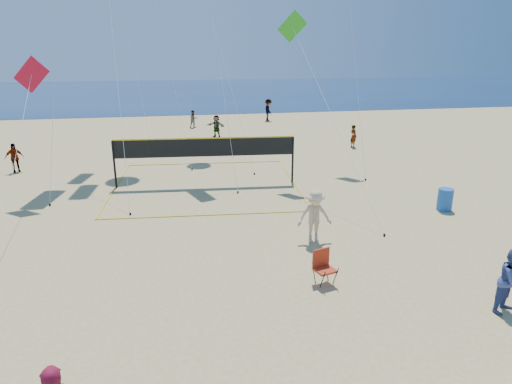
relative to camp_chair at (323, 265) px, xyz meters
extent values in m
plane|color=tan|center=(-2.49, -2.42, -0.58)|extent=(120.00, 120.00, 0.00)
cube|color=#10204D|center=(-2.49, 59.58, -0.56)|extent=(140.00, 50.00, 0.03)
imported|color=#334380|center=(4.20, -2.30, 0.29)|extent=(1.04, 0.94, 1.73)
imported|color=#C8AF85|center=(0.66, 2.89, 0.36)|extent=(1.23, 0.73, 1.88)
imported|color=gray|center=(-12.42, 14.76, 0.22)|extent=(1.01, 0.72, 1.59)
imported|color=gray|center=(-0.65, 22.78, 0.24)|extent=(1.53, 1.27, 1.64)
imported|color=gray|center=(8.03, 17.40, 0.18)|extent=(0.50, 0.63, 1.52)
imported|color=gray|center=(-2.10, 27.28, 0.14)|extent=(0.82, 0.71, 1.44)
imported|color=gray|center=(4.86, 29.85, 0.39)|extent=(0.80, 1.30, 1.94)
cube|color=#AC2C13|center=(0.03, -0.10, -0.13)|extent=(0.67, 0.64, 0.06)
cube|color=#AC2C13|center=(-0.03, 0.12, 0.17)|extent=(0.54, 0.20, 0.55)
cylinder|color=black|center=(-0.13, -0.35, -0.33)|extent=(0.10, 0.28, 0.71)
cylinder|color=black|center=(-0.24, 0.03, -0.33)|extent=(0.10, 0.28, 0.71)
cylinder|color=black|center=(0.30, -0.23, -0.33)|extent=(0.10, 0.28, 0.71)
cylinder|color=black|center=(0.18, 0.16, -0.33)|extent=(0.10, 0.28, 0.71)
cylinder|color=#1A53A9|center=(6.98, 4.95, -0.12)|extent=(0.77, 0.77, 0.92)
cylinder|color=black|center=(-6.78, 10.76, 0.57)|extent=(0.10, 0.10, 2.30)
cylinder|color=black|center=(1.82, 10.10, 0.57)|extent=(0.10, 0.10, 2.30)
cube|color=black|center=(-2.48, 10.43, 1.29)|extent=(8.60, 0.68, 0.86)
cube|color=gold|center=(-2.48, 10.43, 1.75)|extent=(8.60, 0.69, 0.06)
cube|color=gold|center=(-2.81, 6.13, -0.57)|extent=(8.80, 0.72, 0.02)
cube|color=gold|center=(-2.15, 14.73, -0.57)|extent=(8.80, 0.72, 0.02)
cylinder|color=silver|center=(-9.06, 11.30, 4.84)|extent=(0.55, 5.53, 10.74)
cylinder|color=black|center=(-9.32, 8.54, -0.53)|extent=(0.08, 0.08, 0.10)
cylinder|color=silver|center=(-6.39, 11.51, 6.44)|extent=(1.09, 9.50, 13.94)
cylinder|color=black|center=(-5.86, 6.76, -0.53)|extent=(0.08, 0.08, 0.10)
cylinder|color=silver|center=(-1.54, 10.89, 4.38)|extent=(0.82, 4.19, 9.81)
cylinder|color=black|center=(-1.14, 8.80, -0.53)|extent=(0.08, 0.08, 0.10)
cube|color=red|center=(-9.69, 10.03, 4.81)|extent=(1.57, 0.33, 1.57)
cylinder|color=silver|center=(-9.59, 6.09, 2.14)|extent=(0.21, 7.87, 5.35)
cube|color=green|center=(1.88, 10.99, 6.85)|extent=(1.28, 0.79, 1.47)
cylinder|color=silver|center=(2.58, 6.90, 3.16)|extent=(1.42, 8.18, 7.38)
cylinder|color=black|center=(3.28, 2.81, -0.53)|extent=(0.08, 0.08, 0.10)
cylinder|color=silver|center=(5.65, 11.85, 4.30)|extent=(0.16, 4.36, 9.66)
cylinder|color=black|center=(5.57, 9.68, -0.53)|extent=(0.08, 0.08, 0.10)
cylinder|color=silver|center=(-4.15, 15.52, 6.48)|extent=(2.29, 4.39, 14.02)
cylinder|color=black|center=(-3.02, 13.34, -0.53)|extent=(0.08, 0.08, 0.10)
cylinder|color=silver|center=(-0.73, 15.11, 4.43)|extent=(1.87, 6.59, 9.92)
cylinder|color=black|center=(0.20, 11.83, -0.53)|extent=(0.08, 0.08, 0.10)
cylinder|color=silver|center=(-6.26, 18.08, 7.09)|extent=(2.18, 2.27, 15.24)
cylinder|color=black|center=(-5.18, 16.95, -0.53)|extent=(0.08, 0.08, 0.10)
camera|label=1|loc=(-4.07, -11.19, 5.94)|focal=32.00mm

